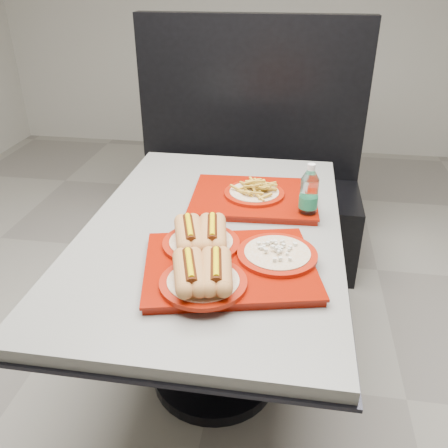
% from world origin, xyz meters
% --- Properties ---
extents(ground, '(6.00, 6.00, 0.00)m').
position_xyz_m(ground, '(0.00, 0.00, 0.00)').
color(ground, gray).
rests_on(ground, ground).
extents(diner_table, '(0.92, 1.42, 0.75)m').
position_xyz_m(diner_table, '(0.00, 0.00, 0.58)').
color(diner_table, black).
rests_on(diner_table, ground).
extents(booth_bench, '(1.30, 0.57, 1.35)m').
position_xyz_m(booth_bench, '(0.00, 1.09, 0.40)').
color(booth_bench, black).
rests_on(booth_bench, ground).
extents(tray_near, '(0.58, 0.50, 0.11)m').
position_xyz_m(tray_near, '(0.08, -0.28, 0.79)').
color(tray_near, '#7D0F03').
rests_on(tray_near, diner_table).
extents(tray_far, '(0.50, 0.40, 0.10)m').
position_xyz_m(tray_far, '(0.13, 0.22, 0.78)').
color(tray_far, '#7D0F03').
rests_on(tray_far, diner_table).
extents(water_bottle, '(0.07, 0.07, 0.21)m').
position_xyz_m(water_bottle, '(0.33, 0.10, 0.84)').
color(water_bottle, silver).
rests_on(water_bottle, diner_table).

